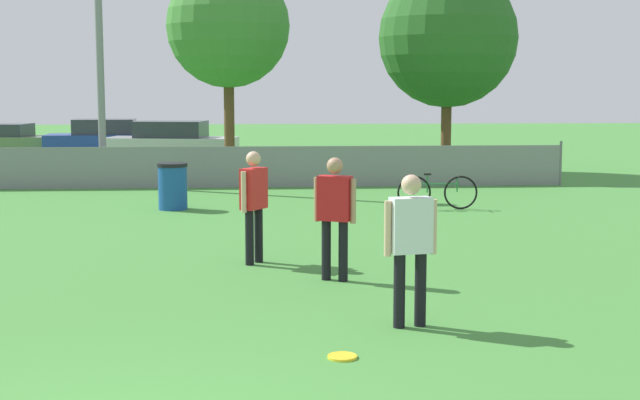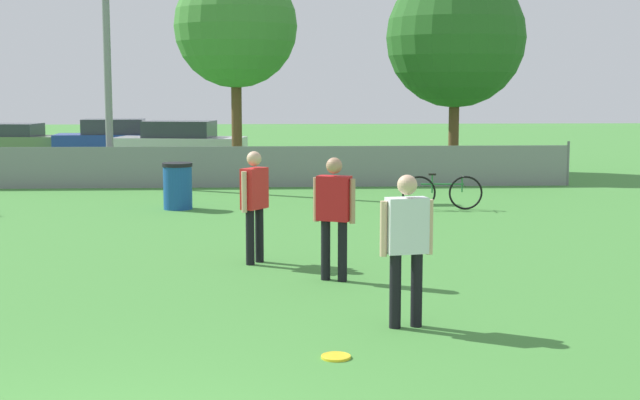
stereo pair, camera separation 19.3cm
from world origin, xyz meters
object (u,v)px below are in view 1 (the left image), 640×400
player_receiver_white (411,238)px  parked_car_blue (105,140)px  tree_near_pole (228,26)px  tree_far_right (448,38)px  bicycle_sideline (437,192)px  trash_bin (173,186)px  frisbee_disc (342,357)px  player_defender_red (335,209)px  player_thrower_red (254,198)px  parked_car_silver (171,144)px

player_receiver_white → parked_car_blue: bearing=96.3°
tree_near_pole → tree_far_right: size_ratio=1.01×
tree_near_pole → parked_car_blue: bearing=128.5°
bicycle_sideline → trash_bin: (-5.79, 0.41, 0.13)m
tree_far_right → player_receiver_white: 18.60m
frisbee_disc → parked_car_blue: (-6.55, 25.20, 0.70)m
player_receiver_white → player_defender_red: 2.54m
parked_car_blue → bicycle_sideline: bearing=-59.5°
tree_near_pole → bicycle_sideline: tree_near_pole is taller
player_receiver_white → player_thrower_red: same height
bicycle_sideline → player_receiver_white: bearing=-100.1°
player_thrower_red → frisbee_disc: player_thrower_red is taller
player_defender_red → frisbee_disc: bearing=-68.6°
parked_car_silver → trash_bin: bearing=-74.5°
bicycle_sideline → trash_bin: 5.81m
tree_far_right → player_thrower_red: bearing=-112.7°
player_defender_red → parked_car_silver: size_ratio=0.36×
player_thrower_red → parked_car_silver: size_ratio=0.36×
player_receiver_white → parked_car_silver: (-4.70, 21.53, -0.28)m
tree_near_pole → parked_car_silver: (-2.13, 3.51, -3.78)m
player_defender_red → bicycle_sideline: bearing=93.0°
player_receiver_white → player_defender_red: bearing=93.7°
player_thrower_red → player_defender_red: bearing=-105.7°
frisbee_disc → trash_bin: trash_bin is taller
tree_near_pole → player_receiver_white: bearing=-81.9°
bicycle_sideline → tree_far_right: bearing=80.0°
player_thrower_red → parked_car_silver: 18.04m
player_receiver_white → player_thrower_red: (-1.75, 3.73, 0.00)m
frisbee_disc → bicycle_sideline: size_ratio=0.17×
player_thrower_red → trash_bin: bearing=49.3°
player_receiver_white → frisbee_disc: 1.71m
player_thrower_red → frisbee_disc: size_ratio=5.78×
player_receiver_white → trash_bin: size_ratio=1.68×
bicycle_sideline → frisbee_disc: bearing=-103.2°
frisbee_disc → parked_car_silver: 22.97m
tree_near_pole → frisbee_disc: size_ratio=21.65×
parked_car_silver → tree_far_right: bearing=-12.7°
tree_far_right → player_receiver_white: tree_far_right is taller
bicycle_sideline → parked_car_blue: (-9.64, 14.55, 0.33)m
bicycle_sideline → parked_car_silver: parked_car_silver is taller
tree_far_right → player_thrower_red: (-5.91, -14.12, -3.17)m
tree_near_pole → bicycle_sideline: size_ratio=3.62×
tree_near_pole → player_defender_red: 16.07m
tree_far_right → bicycle_sideline: (-1.93, -8.31, -3.79)m
parked_car_blue → tree_near_pole: bearing=-54.6°
tree_near_pole → parked_car_silver: size_ratio=1.37×
tree_near_pole → tree_far_right: tree_near_pole is taller
player_defender_red → player_thrower_red: 1.69m
tree_near_pole → frisbee_disc: (1.71, -19.12, -4.49)m
trash_bin → parked_car_blue: parked_car_blue is taller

